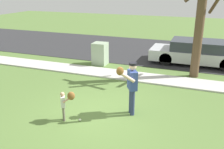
# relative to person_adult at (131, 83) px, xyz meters

# --- Properties ---
(ground_plane) EXTENTS (48.00, 48.00, 0.00)m
(ground_plane) POSITION_rel_person_adult_xyz_m (-0.90, 3.25, -1.06)
(ground_plane) COLOR #567538
(sidewalk_strip) EXTENTS (36.00, 1.20, 0.06)m
(sidewalk_strip) POSITION_rel_person_adult_xyz_m (-0.90, 3.35, -1.03)
(sidewalk_strip) COLOR beige
(sidewalk_strip) RESTS_ON ground
(road_surface) EXTENTS (36.00, 6.80, 0.02)m
(road_surface) POSITION_rel_person_adult_xyz_m (-0.90, 8.35, -1.05)
(road_surface) COLOR #2D2D30
(road_surface) RESTS_ON ground
(person_adult) EXTENTS (0.59, 0.83, 1.70)m
(person_adult) POSITION_rel_person_adult_xyz_m (0.00, 0.00, 0.00)
(person_adult) COLOR navy
(person_adult) RESTS_ON ground
(person_child) EXTENTS (0.52, 0.29, 0.98)m
(person_child) POSITION_rel_person_adult_xyz_m (-1.69, -1.07, -0.42)
(person_child) COLOR #6B6656
(person_child) RESTS_ON ground
(baseball) EXTENTS (0.07, 0.07, 0.07)m
(baseball) POSITION_rel_person_adult_xyz_m (-1.30, -0.96, -1.03)
(baseball) COLOR white
(baseball) RESTS_ON ground
(utility_cabinet) EXTENTS (0.70, 0.67, 1.13)m
(utility_cabinet) POSITION_rel_person_adult_xyz_m (-2.98, 4.60, -0.50)
(utility_cabinet) COLOR #9EB293
(utility_cabinet) RESTS_ON ground
(street_tree_near) EXTENTS (1.85, 1.88, 4.94)m
(street_tree_near) POSITION_rel_person_adult_xyz_m (1.68, 4.35, 1.57)
(street_tree_near) COLOR brown
(street_tree_near) RESTS_ON ground
(parked_sedan_silver) EXTENTS (4.60, 1.80, 1.23)m
(parked_sedan_silver) POSITION_rel_person_adult_xyz_m (1.64, 6.37, -0.44)
(parked_sedan_silver) COLOR silver
(parked_sedan_silver) RESTS_ON road_surface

